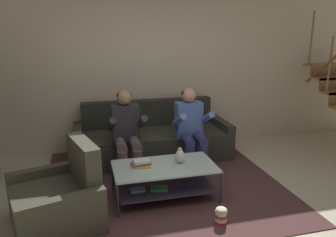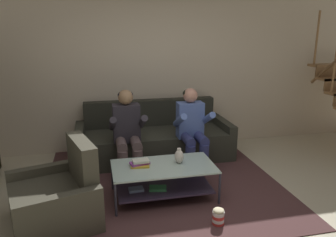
# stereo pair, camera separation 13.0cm
# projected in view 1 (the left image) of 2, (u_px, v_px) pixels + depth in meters

# --- Properties ---
(ground) EXTENTS (16.80, 16.80, 0.00)m
(ground) POSITION_uv_depth(u_px,v_px,m) (194.00, 218.00, 3.59)
(ground) COLOR #BDB598
(back_partition) EXTENTS (8.40, 0.12, 2.90)m
(back_partition) POSITION_uv_depth(u_px,v_px,m) (148.00, 64.00, 5.51)
(back_partition) COLOR beige
(back_partition) RESTS_ON ground
(couch) EXTENTS (2.43, 0.93, 0.88)m
(couch) POSITION_uv_depth(u_px,v_px,m) (152.00, 140.00, 5.27)
(couch) COLOR #2E2F26
(couch) RESTS_ON ground
(person_seated_left) EXTENTS (0.50, 0.58, 1.20)m
(person_seated_left) POSITION_uv_depth(u_px,v_px,m) (126.00, 130.00, 4.55)
(person_seated_left) COLOR brown
(person_seated_left) RESTS_ON ground
(person_seated_right) EXTENTS (0.50, 0.58, 1.18)m
(person_seated_right) POSITION_uv_depth(u_px,v_px,m) (191.00, 126.00, 4.77)
(person_seated_right) COLOR navy
(person_seated_right) RESTS_ON ground
(coffee_table) EXTENTS (1.23, 0.68, 0.42)m
(coffee_table) POSITION_uv_depth(u_px,v_px,m) (164.00, 176.00, 3.97)
(coffee_table) COLOR #A9C3B8
(coffee_table) RESTS_ON ground
(area_rug) EXTENTS (3.05, 3.30, 0.01)m
(area_rug) POSITION_uv_depth(u_px,v_px,m) (159.00, 177.00, 4.58)
(area_rug) COLOR #492D2D
(area_rug) RESTS_ON ground
(vase) EXTENTS (0.11, 0.11, 0.19)m
(vase) POSITION_uv_depth(u_px,v_px,m) (180.00, 156.00, 4.00)
(vase) COLOR beige
(vase) RESTS_ON coffee_table
(book_stack) EXTENTS (0.25, 0.19, 0.08)m
(book_stack) POSITION_uv_depth(u_px,v_px,m) (141.00, 163.00, 3.92)
(book_stack) COLOR gold
(book_stack) RESTS_ON coffee_table
(armchair) EXTENTS (1.05, 1.11, 0.88)m
(armchair) POSITION_uv_depth(u_px,v_px,m) (59.00, 199.00, 3.44)
(armchair) COLOR #3F3C30
(armchair) RESTS_ON ground
(popcorn_tub) EXTENTS (0.12, 0.12, 0.19)m
(popcorn_tub) POSITION_uv_depth(u_px,v_px,m) (221.00, 216.00, 3.47)
(popcorn_tub) COLOR red
(popcorn_tub) RESTS_ON ground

